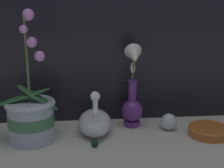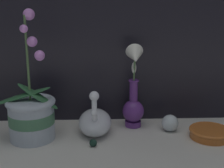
{
  "view_description": "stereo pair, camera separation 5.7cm",
  "coord_description": "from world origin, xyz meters",
  "px_view_note": "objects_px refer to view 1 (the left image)",
  "views": [
    {
      "loc": [
        -0.13,
        -0.91,
        0.48
      ],
      "look_at": [
        -0.03,
        0.15,
        0.19
      ],
      "focal_mm": 50.0,
      "sensor_mm": 36.0,
      "label": 1
    },
    {
      "loc": [
        -0.07,
        -0.91,
        0.48
      ],
      "look_at": [
        -0.03,
        0.15,
        0.19
      ],
      "focal_mm": 50.0,
      "sensor_mm": 36.0,
      "label": 2
    }
  ],
  "objects_px": {
    "orchid_potted_plant": "(31,116)",
    "glass_sphere": "(169,122)",
    "blue_vase": "(133,96)",
    "swan_figurine": "(95,121)",
    "amber_dish": "(209,130)"
  },
  "relations": [
    {
      "from": "orchid_potted_plant",
      "to": "swan_figurine",
      "type": "xyz_separation_m",
      "value": [
        0.22,
        0.04,
        -0.04
      ]
    },
    {
      "from": "blue_vase",
      "to": "glass_sphere",
      "type": "bearing_deg",
      "value": -18.47
    },
    {
      "from": "orchid_potted_plant",
      "to": "glass_sphere",
      "type": "relative_size",
      "value": 7.19
    },
    {
      "from": "amber_dish",
      "to": "glass_sphere",
      "type": "bearing_deg",
      "value": 153.69
    },
    {
      "from": "orchid_potted_plant",
      "to": "glass_sphere",
      "type": "xyz_separation_m",
      "value": [
        0.5,
        0.05,
        -0.06
      ]
    },
    {
      "from": "swan_figurine",
      "to": "glass_sphere",
      "type": "bearing_deg",
      "value": 1.66
    },
    {
      "from": "orchid_potted_plant",
      "to": "glass_sphere",
      "type": "distance_m",
      "value": 0.51
    },
    {
      "from": "glass_sphere",
      "to": "amber_dish",
      "type": "relative_size",
      "value": 0.42
    },
    {
      "from": "swan_figurine",
      "to": "blue_vase",
      "type": "distance_m",
      "value": 0.17
    },
    {
      "from": "orchid_potted_plant",
      "to": "amber_dish",
      "type": "bearing_deg",
      "value": -1.59
    },
    {
      "from": "orchid_potted_plant",
      "to": "blue_vase",
      "type": "height_order",
      "value": "orchid_potted_plant"
    },
    {
      "from": "swan_figurine",
      "to": "blue_vase",
      "type": "height_order",
      "value": "blue_vase"
    },
    {
      "from": "orchid_potted_plant",
      "to": "swan_figurine",
      "type": "distance_m",
      "value": 0.23
    },
    {
      "from": "amber_dish",
      "to": "swan_figurine",
      "type": "bearing_deg",
      "value": 172.18
    },
    {
      "from": "swan_figurine",
      "to": "glass_sphere",
      "type": "distance_m",
      "value": 0.28
    }
  ]
}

